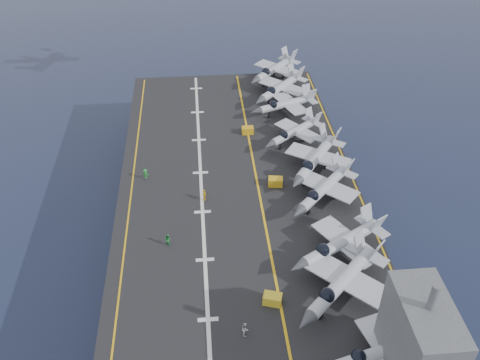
{
  "coord_description": "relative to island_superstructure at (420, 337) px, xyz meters",
  "views": [
    {
      "loc": [
        -5.82,
        -61.28,
        62.34
      ],
      "look_at": [
        0.0,
        4.0,
        13.0
      ],
      "focal_mm": 40.0,
      "sensor_mm": 36.0,
      "label": 1
    }
  ],
  "objects": [
    {
      "name": "ground",
      "position": [
        -15.0,
        30.0,
        -17.9
      ],
      "size": [
        500.0,
        500.0,
        0.0
      ],
      "primitive_type": "plane",
      "color": "#142135",
      "rests_on": "ground"
    },
    {
      "name": "hull",
      "position": [
        -15.0,
        30.0,
        -12.9
      ],
      "size": [
        36.0,
        90.0,
        10.0
      ],
      "primitive_type": "cube",
      "color": "#56595E",
      "rests_on": "ground"
    },
    {
      "name": "flight_deck",
      "position": [
        -15.0,
        30.0,
        -7.7
      ],
      "size": [
        38.0,
        92.0,
        0.4
      ],
      "primitive_type": "cube",
      "color": "black",
      "rests_on": "hull"
    },
    {
      "name": "foul_line",
      "position": [
        -12.0,
        30.0,
        -7.48
      ],
      "size": [
        0.35,
        90.0,
        0.02
      ],
      "primitive_type": "cube",
      "color": "gold",
      "rests_on": "flight_deck"
    },
    {
      "name": "landing_centerline",
      "position": [
        -21.0,
        30.0,
        -7.48
      ],
      "size": [
        0.5,
        90.0,
        0.02
      ],
      "primitive_type": "cube",
      "color": "silver",
      "rests_on": "flight_deck"
    },
    {
      "name": "deck_edge_port",
      "position": [
        -32.0,
        30.0,
        -7.48
      ],
      "size": [
        0.25,
        90.0,
        0.02
      ],
      "primitive_type": "cube",
      "color": "gold",
      "rests_on": "flight_deck"
    },
    {
      "name": "deck_edge_stbd",
      "position": [
        3.5,
        30.0,
        -7.48
      ],
      "size": [
        0.25,
        90.0,
        0.02
      ],
      "primitive_type": "cube",
      "color": "gold",
      "rests_on": "flight_deck"
    },
    {
      "name": "island_superstructure",
      "position": [
        0.0,
        0.0,
        0.0
      ],
      "size": [
        5.0,
        10.0,
        15.0
      ],
      "primitive_type": null,
      "color": "#56595E",
      "rests_on": "flight_deck"
    },
    {
      "name": "fighter_jet_1",
      "position": [
        -2.2,
        2.2,
        -5.0
      ],
      "size": [
        16.38,
        12.98,
        5.0
      ],
      "primitive_type": null,
      "color": "#929BA3",
      "rests_on": "flight_deck"
    },
    {
      "name": "fighter_jet_2",
      "position": [
        -4.33,
        12.23,
        -4.68
      ],
      "size": [
        19.17,
        19.16,
        5.65
      ],
      "primitive_type": null,
      "color": "gray",
      "rests_on": "flight_deck"
    },
    {
      "name": "fighter_jet_3",
      "position": [
        -2.75,
        19.04,
        -4.83
      ],
      "size": [
        18.42,
        16.54,
        5.33
      ],
      "primitive_type": null,
      "color": "#969DA7",
      "rests_on": "flight_deck"
    },
    {
      "name": "fighter_jet_4",
      "position": [
        -2.48,
        31.11,
        -4.96
      ],
      "size": [
        17.12,
        17.36,
        5.08
      ],
      "primitive_type": null,
      "color": "#91999F",
      "rests_on": "flight_deck"
    },
    {
      "name": "fighter_jet_5",
      "position": [
        -2.17,
        38.83,
        -4.79
      ],
      "size": [
        17.4,
        18.75,
        5.42
      ],
      "primitive_type": null,
      "color": "gray",
      "rests_on": "flight_deck"
    },
    {
      "name": "fighter_jet_6",
      "position": [
        -4.02,
        47.92,
        -5.22
      ],
      "size": [
        15.73,
        14.95,
        4.56
      ],
      "primitive_type": null,
      "color": "#9FA9B0",
      "rests_on": "flight_deck"
    },
    {
      "name": "fighter_jet_7",
      "position": [
        -3.91,
        57.86,
        -5.16
      ],
      "size": [
        15.81,
        13.2,
        4.68
      ],
      "primitive_type": null,
      "color": "#9099A1",
      "rests_on": "flight_deck"
    },
    {
      "name": "fighter_jet_8",
      "position": [
        -4.09,
        64.31,
        -4.92
      ],
      "size": [
        17.37,
        17.63,
        5.16
      ],
      "primitive_type": null,
      "color": "gray",
      "rests_on": "flight_deck"
    },
    {
      "name": "tow_cart_a",
      "position": [
        -12.95,
        11.89,
        -6.82
      ],
      "size": [
        2.59,
        2.07,
        1.35
      ],
      "primitive_type": null,
      "color": "gold",
      "rests_on": "flight_deck"
    },
    {
      "name": "tow_cart_b",
      "position": [
        -9.19,
        35.59,
        -6.82
      ],
      "size": [
        2.46,
        1.8,
        1.36
      ],
      "primitive_type": null,
      "color": "gold",
      "rests_on": "flight_deck"
    },
    {
      "name": "tow_cart_c",
      "position": [
        -12.04,
        51.54,
        -6.87
      ],
      "size": [
        2.1,
        1.37,
        1.26
      ],
      "primitive_type": null,
      "color": "#C39614",
      "rests_on": "flight_deck"
    },
    {
      "name": "crew_2",
      "position": [
        -25.99,
        23.51,
        -6.59
      ],
      "size": [
        1.31,
        1.22,
        1.82
      ],
      "primitive_type": "imported",
      "color": "#228B3A",
      "rests_on": "flight_deck"
    },
    {
      "name": "crew_3",
      "position": [
        -29.87,
        39.26,
        -6.61
      ],
      "size": [
        1.22,
        0.96,
        1.79
      ],
      "primitive_type": "imported",
      "color": "#1E892B",
      "rests_on": "flight_deck"
    },
    {
      "name": "crew_4",
      "position": [
        -20.59,
        32.86,
        -6.52
      ],
      "size": [
        0.84,
        1.21,
        1.97
      ],
      "primitive_type": "imported",
      "color": "yellow",
      "rests_on": "flight_deck"
    },
    {
      "name": "crew_7",
      "position": [
        -16.76,
        7.56,
        -6.54
      ],
      "size": [
        0.8,
        1.17,
        1.91
      ],
      "primitive_type": "imported",
      "color": "silver",
      "rests_on": "flight_deck"
    },
    {
      "name": "fighter_jet_9",
      "position": [
        -4.09,
        72.81,
        -4.92
      ],
      "size": [
        17.37,
        17.63,
        5.16
      ],
      "primitive_type": null,
      "color": "gray",
      "rests_on": "flight_deck"
    }
  ]
}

